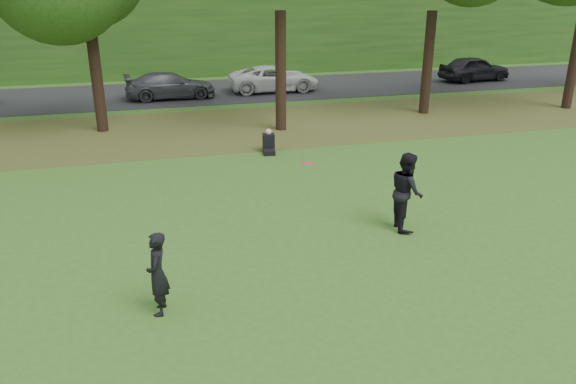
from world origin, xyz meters
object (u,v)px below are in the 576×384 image
object	(u,v)px
frisbee	(307,163)
seated_person	(269,144)
player_right	(407,191)
player_left	(157,274)

from	to	relation	value
frisbee	seated_person	world-z (taller)	frisbee
seated_person	player_right	bearing A→B (deg)	-66.51
player_left	player_right	bearing A→B (deg)	120.47
player_left	player_right	distance (m)	6.46
player_right	seated_person	xyz separation A→B (m)	(-1.82, 7.08, -0.66)
player_left	player_right	xyz separation A→B (m)	(6.04, 2.28, 0.16)
player_left	frisbee	size ratio (longest dim) A/B	4.77
player_right	frisbee	world-z (taller)	frisbee
player_right	frisbee	size ratio (longest dim) A/B	5.74
player_left	seated_person	distance (m)	10.28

